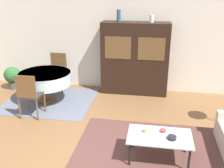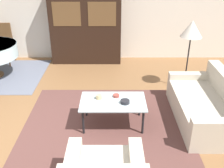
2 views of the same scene
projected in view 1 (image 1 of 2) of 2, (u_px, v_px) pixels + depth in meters
wall_back at (118, 40)px, 7.02m from camera, size 10.00×0.06×2.70m
area_rug at (151, 156)px, 4.49m from camera, size 2.69×2.30×0.01m
dining_rug at (50, 101)px, 6.63m from camera, size 2.15×1.89×0.01m
coffee_table at (160, 138)px, 4.29m from camera, size 1.05×0.63×0.43m
display_cabinet at (135, 59)px, 6.83m from camera, size 1.74×0.48×1.88m
dining_table at (45, 78)px, 6.40m from camera, size 1.27×1.27×0.75m
dining_chair_near at (29, 93)px, 5.62m from camera, size 0.44×0.44×1.00m
dining_chair_far at (58, 69)px, 7.20m from camera, size 0.44×0.44×1.00m
cup at (146, 130)px, 4.37m from camera, size 0.10×0.10×0.07m
bowl at (172, 138)px, 4.18m from camera, size 0.15×0.15×0.05m
bowl_small at (163, 131)px, 4.39m from camera, size 0.10×0.10×0.04m
vase_tall at (119, 16)px, 6.51m from camera, size 0.10×0.10×0.30m
vase_short at (152, 19)px, 6.40m from camera, size 0.10×0.10×0.18m
potted_plant at (12, 76)px, 7.31m from camera, size 0.45×0.45×0.63m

